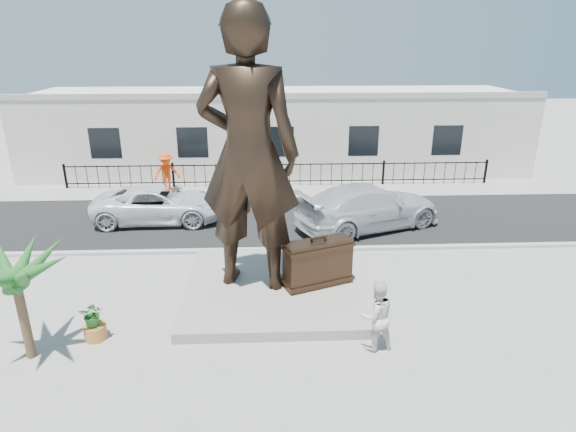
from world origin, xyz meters
The scene contains 16 objects.
ground centered at (0.00, 0.00, 0.00)m, with size 100.00×100.00×0.00m, color #9E9991.
street centered at (0.00, 8.00, 0.01)m, with size 40.00×7.00×0.01m, color black.
curb centered at (0.00, 4.50, 0.06)m, with size 40.00×0.25×0.12m, color #A5A399.
far_sidewalk centered at (0.00, 12.00, 0.01)m, with size 40.00×2.50×0.02m, color #9E9991.
plinth centered at (-0.50, 1.50, 0.15)m, with size 5.20×5.20×0.30m, color gray.
fence centered at (0.00, 12.80, 0.60)m, with size 22.00×0.10×1.20m, color black.
building centered at (0.00, 17.00, 2.20)m, with size 28.00×7.00×4.40m, color silver.
statue centered at (-1.13, 1.65, 4.29)m, with size 2.91×1.91×7.98m, color black.
suitcase centered at (0.87, 1.39, 1.02)m, with size 2.03×0.65×1.43m, color black.
tourist centered at (2.02, -1.44, 0.93)m, with size 0.90×0.70×1.85m, color silver.
car_white centered at (-5.20, 7.83, 0.75)m, with size 2.47×5.36×1.49m, color silver.
car_silver centered at (3.49, 6.74, 0.90)m, with size 2.49×6.13×1.78m, color #B9BCBE.
worker centered at (-5.65, 12.00, 1.01)m, with size 1.28×0.73×1.98m, color #FC470D.
palm_tree centered at (-6.43, -1.42, 0.00)m, with size 1.80×1.80×3.20m, color #1D521E, non-canonical shape.
planter centered at (-5.10, -0.73, 0.20)m, with size 0.56×0.56×0.40m, color #BA7531.
shrub centered at (-5.10, -0.73, 0.73)m, with size 0.59×0.51×0.66m, color #235C1E.
Camera 1 is at (-0.58, -11.53, 7.33)m, focal length 30.00 mm.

